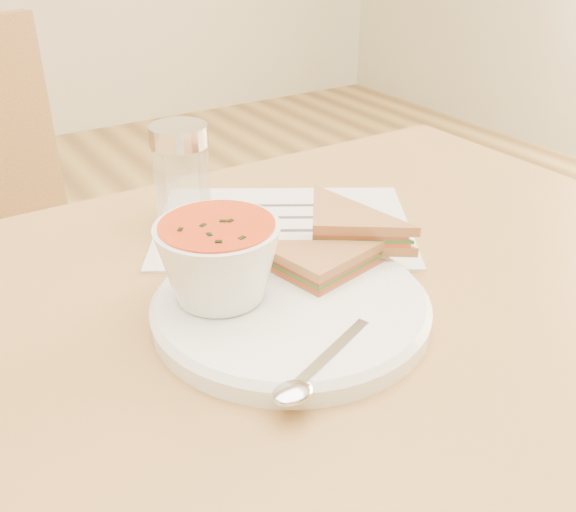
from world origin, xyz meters
TOP-DOWN VIEW (x-y plane):
  - chair_far at (-0.14, 0.60)m, footprint 0.53×0.53m
  - plate at (-0.01, -0.01)m, footprint 0.33×0.33m
  - soup_bowl at (-0.06, 0.02)m, footprint 0.11×0.11m
  - sandwich_half_a at (0.01, -0.03)m, footprint 0.11×0.11m
  - sandwich_half_b at (0.04, 0.03)m, footprint 0.15×0.15m
  - spoon at (-0.04, -0.10)m, footprint 0.17×0.10m
  - paper_menu at (0.08, 0.15)m, footprint 0.37×0.34m
  - condiment_shaker at (-0.01, 0.22)m, footprint 0.07×0.07m

SIDE VIEW (x-z plane):
  - chair_far at x=-0.14m, z-range 0.00..0.92m
  - paper_menu at x=0.08m, z-range 0.75..0.75m
  - plate at x=-0.01m, z-range 0.75..0.77m
  - spoon at x=-0.04m, z-range 0.77..0.78m
  - sandwich_half_a at x=0.01m, z-range 0.77..0.80m
  - sandwich_half_b at x=0.04m, z-range 0.78..0.81m
  - soup_bowl at x=-0.06m, z-range 0.77..0.84m
  - condiment_shaker at x=-0.01m, z-range 0.75..0.87m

